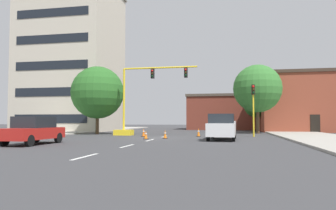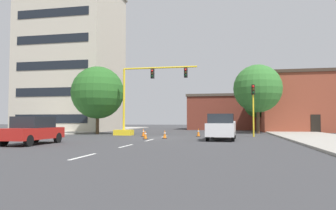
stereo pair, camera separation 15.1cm
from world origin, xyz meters
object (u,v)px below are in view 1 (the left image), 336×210
Objects in this scene: pickup_truck_white at (222,127)px; traffic_cone_roadside_d at (146,135)px; tree_right_mid at (257,89)px; traffic_cone_roadside_b at (199,132)px; traffic_signal_gantry at (134,113)px; sedan_red_near_left at (34,130)px; traffic_light_pole_right at (253,98)px; traffic_cone_roadside_a at (144,133)px; tree_right_far at (257,105)px; traffic_cone_roadside_c at (165,134)px; tree_left_near at (98,93)px.

traffic_cone_roadside_d is (-6.05, -0.15, -0.64)m from pickup_truck_white.
traffic_cone_roadside_b is at bearing -127.40° from tree_right_mid.
traffic_signal_gantry is at bearing 115.88° from traffic_cone_roadside_d.
sedan_red_near_left is at bearing -129.22° from traffic_cone_roadside_d.
traffic_signal_gantry is at bearing 78.09° from sedan_red_near_left.
traffic_cone_roadside_a is at bearing -170.80° from traffic_light_pole_right.
pickup_truck_white is at bearing -102.21° from tree_right_far.
sedan_red_near_left is 10.28m from traffic_cone_roadside_c.
tree_right_mid is 10.01× the size of traffic_cone_roadside_b.
traffic_light_pole_right is at bearing -8.31° from tree_left_near.
pickup_truck_white is at bearing 1.41° from traffic_cone_roadside_d.
pickup_truck_white is at bearing -28.83° from tree_left_near.
traffic_cone_roadside_c is at bearing -49.32° from traffic_signal_gantry.
traffic_signal_gantry reaches higher than traffic_cone_roadside_a.
traffic_cone_roadside_b is 6.05m from traffic_cone_roadside_d.
traffic_cone_roadside_d is (-8.81, -5.23, -3.19)m from traffic_light_pole_right.
traffic_signal_gantry is 14.68m from tree_right_mid.
tree_right_mid is at bearing 51.60° from sedan_red_near_left.
tree_left_near is 14.91m from sedan_red_near_left.
traffic_cone_roadside_c is (8.90, -6.69, -4.18)m from tree_left_near.
tree_right_far is at bearing 65.20° from traffic_cone_roadside_c.
traffic_light_pole_right is 0.61× the size of tree_right_mid.
traffic_cone_roadside_c is at bearing 33.07° from traffic_cone_roadside_d.
tree_left_near reaches higher than traffic_signal_gantry.
traffic_light_pole_right is at bearing 39.89° from sedan_red_near_left.
tree_right_mid is 16.72m from traffic_cone_roadside_d.
traffic_signal_gantry is 1.06× the size of tree_right_mid.
traffic_cone_roadside_d is at bearing -117.02° from tree_right_far.
traffic_light_pole_right is at bearing -2.99° from traffic_signal_gantry.
traffic_cone_roadside_d is at bearing -71.96° from traffic_cone_roadside_a.
traffic_signal_gantry reaches higher than traffic_cone_roadside_b.
traffic_cone_roadside_a is at bearing 67.38° from sedan_red_near_left.
sedan_red_near_left is at bearing -120.35° from tree_right_far.
traffic_signal_gantry is 1.13× the size of tree_left_near.
traffic_light_pole_right is 16.50m from tree_left_near.
pickup_truck_white is 1.22× the size of sedan_red_near_left.
traffic_cone_roadside_d is (-1.40, -0.91, -0.02)m from traffic_cone_roadside_c.
traffic_cone_roadside_b is at bearing -14.37° from tree_left_near.
traffic_signal_gantry is 10.95× the size of traffic_cone_roadside_a.
sedan_red_near_left is 11.19m from traffic_cone_roadside_a.
traffic_light_pole_right is 10.73m from traffic_cone_roadside_d.
traffic_light_pole_right is at bearing -96.17° from tree_right_far.
tree_right_far is 22.12m from tree_left_near.
tree_left_near reaches higher than pickup_truck_white.
traffic_cone_roadside_c is (-7.40, -4.32, -3.18)m from traffic_light_pole_right.
sedan_red_near_left reaches higher than traffic_cone_roadside_c.
pickup_truck_white is 13.42m from sedan_red_near_left.
sedan_red_near_left is at bearing -149.25° from pickup_truck_white.
sedan_red_near_left is 14.73m from traffic_cone_roadside_b.
traffic_light_pole_right is (11.64, -0.61, 1.33)m from traffic_signal_gantry.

